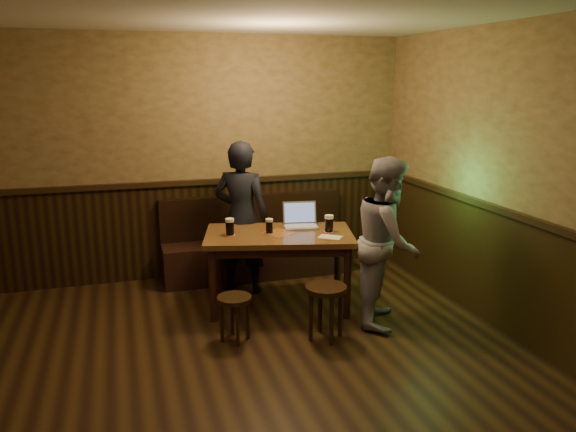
% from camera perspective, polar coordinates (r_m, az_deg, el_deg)
% --- Properties ---
extents(room, '(5.04, 6.04, 2.84)m').
position_cam_1_polar(room, '(3.97, -3.60, -2.33)').
color(room, black).
rests_on(room, ground).
extents(bench, '(2.20, 0.50, 0.95)m').
position_cam_1_polar(bench, '(6.73, -3.30, -3.45)').
color(bench, black).
rests_on(bench, ground).
extents(pub_table, '(1.63, 1.17, 0.79)m').
position_cam_1_polar(pub_table, '(5.68, -0.92, -2.75)').
color(pub_table, '#4E3616').
rests_on(pub_table, ground).
extents(stool_left, '(0.31, 0.31, 0.42)m').
position_cam_1_polar(stool_left, '(5.08, -5.46, -9.03)').
color(stool_left, black).
rests_on(stool_left, ground).
extents(stool_right, '(0.38, 0.38, 0.50)m').
position_cam_1_polar(stool_right, '(5.08, 3.87, -8.18)').
color(stool_right, black).
rests_on(stool_right, ground).
extents(pint_left, '(0.11, 0.11, 0.17)m').
position_cam_1_polar(pint_left, '(5.58, -5.93, -1.11)').
color(pint_left, maroon).
rests_on(pint_left, pub_table).
extents(pint_mid, '(0.10, 0.10, 0.15)m').
position_cam_1_polar(pint_mid, '(5.63, -1.91, -1.02)').
color(pint_mid, maroon).
rests_on(pint_mid, pub_table).
extents(pint_right, '(0.11, 0.11, 0.18)m').
position_cam_1_polar(pint_right, '(5.68, 4.19, -0.77)').
color(pint_right, maroon).
rests_on(pint_right, pub_table).
extents(laptop, '(0.39, 0.34, 0.25)m').
position_cam_1_polar(laptop, '(5.89, 1.29, -0.44)').
color(laptop, silver).
rests_on(laptop, pub_table).
extents(menu, '(0.27, 0.25, 0.00)m').
position_cam_1_polar(menu, '(5.52, 4.31, -2.14)').
color(menu, silver).
rests_on(menu, pub_table).
extents(person_suit, '(0.73, 0.65, 1.67)m').
position_cam_1_polar(person_suit, '(6.11, -4.73, -0.14)').
color(person_suit, black).
rests_on(person_suit, ground).
extents(person_grey, '(0.92, 0.98, 1.61)m').
position_cam_1_polar(person_grey, '(5.40, 10.10, -2.52)').
color(person_grey, gray).
rests_on(person_grey, ground).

